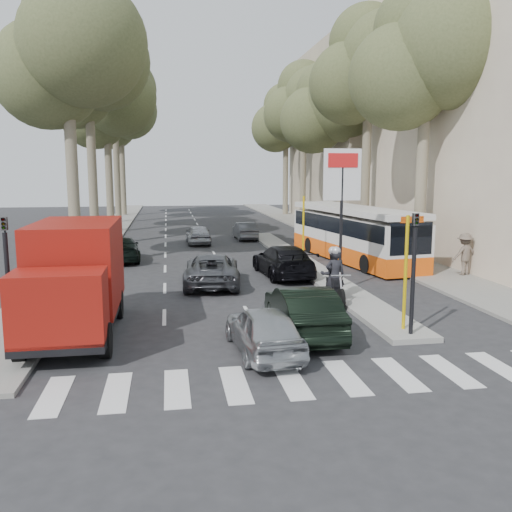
{
  "coord_description": "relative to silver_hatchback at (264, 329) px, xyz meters",
  "views": [
    {
      "loc": [
        -3.5,
        -15.49,
        4.75
      ],
      "look_at": [
        -0.28,
        4.23,
        1.6
      ],
      "focal_mm": 38.0,
      "sensor_mm": 36.0,
      "label": 1
    }
  ],
  "objects": [
    {
      "name": "ground",
      "position": [
        1.1,
        2.0,
        -0.64
      ],
      "size": [
        120.0,
        120.0,
        0.0
      ],
      "primitive_type": "plane",
      "color": "#28282B",
      "rests_on": "ground"
    },
    {
      "name": "sidewalk_right",
      "position": [
        9.7,
        27.0,
        -0.58
      ],
      "size": [
        3.2,
        70.0,
        0.12
      ],
      "primitive_type": "cube",
      "color": "gray",
      "rests_on": "ground"
    },
    {
      "name": "median_left",
      "position": [
        -6.9,
        30.0,
        -0.58
      ],
      "size": [
        2.4,
        64.0,
        0.12
      ],
      "primitive_type": "cube",
      "color": "gray",
      "rests_on": "ground"
    },
    {
      "name": "traffic_island",
      "position": [
        4.35,
        13.0,
        -0.56
      ],
      "size": [
        1.5,
        26.0,
        0.16
      ],
      "primitive_type": "cube",
      "color": "gray",
      "rests_on": "ground"
    },
    {
      "name": "building_far",
      "position": [
        16.6,
        36.0,
        7.36
      ],
      "size": [
        11.0,
        20.0,
        16.0
      ],
      "primitive_type": "cube",
      "color": "#B7A88E",
      "rests_on": "ground"
    },
    {
      "name": "billboard",
      "position": [
        4.35,
        7.0,
        3.06
      ],
      "size": [
        1.5,
        12.1,
        5.6
      ],
      "color": "yellow",
      "rests_on": "ground"
    },
    {
      "name": "traffic_light_island",
      "position": [
        4.35,
        0.5,
        1.84
      ],
      "size": [
        0.16,
        0.41,
        3.6
      ],
      "color": "black",
      "rests_on": "ground"
    },
    {
      "name": "traffic_light_left",
      "position": [
        -6.5,
        1.0,
        1.84
      ],
      "size": [
        0.16,
        0.41,
        3.6
      ],
      "color": "black",
      "rests_on": "ground"
    },
    {
      "name": "tree_l_a",
      "position": [
        -6.77,
        14.11,
        9.74
      ],
      "size": [
        7.4,
        7.2,
        14.1
      ],
      "color": "#6B604C",
      "rests_on": "ground"
    },
    {
      "name": "tree_l_b",
      "position": [
        -6.87,
        22.11,
        10.43
      ],
      "size": [
        7.4,
        7.2,
        14.88
      ],
      "color": "#6B604C",
      "rests_on": "ground"
    },
    {
      "name": "tree_l_c",
      "position": [
        -6.67,
        30.11,
        9.39
      ],
      "size": [
        7.4,
        7.2,
        13.71
      ],
      "color": "#6B604C",
      "rests_on": "ground"
    },
    {
      "name": "tree_l_d",
      "position": [
        -6.77,
        38.11,
        11.12
      ],
      "size": [
        7.4,
        7.2,
        15.66
      ],
      "color": "#6B604C",
      "rests_on": "ground"
    },
    {
      "name": "tree_l_e",
      "position": [
        -6.87,
        46.11,
        10.08
      ],
      "size": [
        7.4,
        7.2,
        14.49
      ],
      "color": "#6B604C",
      "rests_on": "ground"
    },
    {
      "name": "tree_r_a",
      "position": [
        10.23,
        12.11,
        9.74
      ],
      "size": [
        7.4,
        7.2,
        14.1
      ],
      "color": "#6B604C",
      "rests_on": "ground"
    },
    {
      "name": "tree_r_b",
      "position": [
        10.33,
        20.11,
        10.77
      ],
      "size": [
        7.4,
        7.2,
        15.27
      ],
      "color": "#6B604C",
      "rests_on": "ground"
    },
    {
      "name": "tree_r_c",
      "position": [
        10.13,
        28.11,
        9.05
      ],
      "size": [
        7.4,
        7.2,
        13.32
      ],
      "color": "#6B604C",
      "rests_on": "ground"
    },
    {
      "name": "tree_r_d",
      "position": [
        10.23,
        36.11,
        10.43
      ],
      "size": [
        7.4,
        7.2,
        14.88
      ],
      "color": "#6B604C",
      "rests_on": "ground"
    },
    {
      "name": "tree_r_e",
      "position": [
        10.33,
        44.11,
        9.74
      ],
      "size": [
        7.4,
        7.2,
        14.1
      ],
      "color": "#6B604C",
      "rests_on": "ground"
    },
    {
      "name": "silver_hatchback",
      "position": [
        0.0,
        0.0,
        0.0
      ],
      "size": [
        1.81,
        3.89,
        1.29
      ],
      "primitive_type": "imported",
      "rotation": [
        0.0,
        0.0,
        3.22
      ],
      "color": "#A8ADB1",
      "rests_on": "ground"
    },
    {
      "name": "dark_hatchback",
      "position": [
        1.4,
        1.39,
        0.08
      ],
      "size": [
        1.57,
        4.42,
        1.45
      ],
      "primitive_type": "imported",
      "rotation": [
        0.0,
        0.0,
        3.13
      ],
      "color": "black",
      "rests_on": "ground"
    },
    {
      "name": "queue_car_a",
      "position": [
        -0.64,
        8.77,
        0.02
      ],
      "size": [
        2.62,
        4.96,
        1.33
      ],
      "primitive_type": "imported",
      "rotation": [
        0.0,
        0.0,
        3.05
      ],
      "color": "#4B4D52",
      "rests_on": "ground"
    },
    {
      "name": "queue_car_b",
      "position": [
        2.72,
        10.23,
        0.07
      ],
      "size": [
        2.35,
        5.04,
        1.42
      ],
      "primitive_type": "imported",
      "rotation": [
        0.0,
        0.0,
        3.21
      ],
      "color": "black",
      "rests_on": "ground"
    },
    {
      "name": "queue_car_c",
      "position": [
        -0.46,
        21.82,
        -0.01
      ],
      "size": [
        1.59,
        3.77,
        1.27
      ],
      "primitive_type": "imported",
      "rotation": [
        0.0,
        0.0,
        3.17
      ],
      "color": "#9DA0A5",
      "rests_on": "ground"
    },
    {
      "name": "queue_car_d",
      "position": [
        2.9,
        23.75,
        -0.03
      ],
      "size": [
        1.39,
        3.74,
        1.22
      ],
      "primitive_type": "imported",
      "rotation": [
        0.0,
        0.0,
        3.17
      ],
      "color": "#4F5157",
      "rests_on": "ground"
    },
    {
      "name": "queue_car_e",
      "position": [
        -4.86,
        15.72,
        -0.0
      ],
      "size": [
        2.25,
        4.57,
        1.28
      ],
      "primitive_type": "imported",
      "rotation": [
        0.0,
        0.0,
        3.25
      ],
      "color": "black",
      "rests_on": "ground"
    },
    {
      "name": "red_truck",
      "position": [
        -5.1,
        2.53,
        1.08
      ],
      "size": [
        2.36,
        6.11,
        3.25
      ],
      "rotation": [
        0.0,
        0.0,
        0.0
      ],
      "color": "black",
      "rests_on": "ground"
    },
    {
      "name": "city_bus",
      "position": [
        7.3,
        13.92,
        0.88
      ],
      "size": [
        3.88,
        11.19,
        2.89
      ],
      "rotation": [
        0.0,
        0.0,
        0.14
      ],
      "color": "#F5570D",
      "rests_on": "ground"
    },
    {
      "name": "motorcycle",
      "position": [
        3.51,
        5.16,
        0.3
      ],
      "size": [
        0.9,
        2.45,
        2.08
      ],
      "rotation": [
        0.0,
        0.0,
        -0.06
      ],
      "color": "black",
      "rests_on": "ground"
    },
    {
      "name": "pedestrian_near",
      "position": [
        8.31,
        13.03,
        0.42
      ],
      "size": [
        1.06,
        1.23,
        1.9
      ],
      "primitive_type": "imported",
      "rotation": [
        0.0,
        0.0,
        2.15
      ],
      "color": "#3E334C",
      "rests_on": "sidewalk_right"
    },
    {
      "name": "pedestrian_far",
      "position": [
        10.69,
        8.65,
        0.42
      ],
      "size": [
        1.29,
        0.75,
        1.89
      ],
      "primitive_type": "imported",
      "rotation": [
        0.0,
        0.0,
        3.32
      ],
      "color": "#66594C",
      "rests_on": "sidewalk_right"
    }
  ]
}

